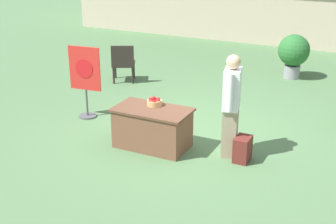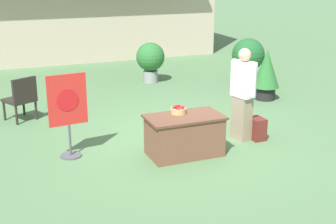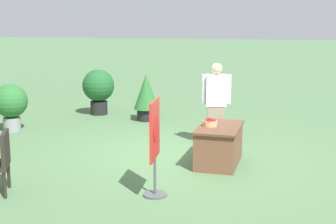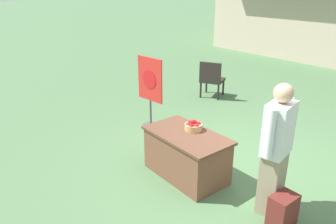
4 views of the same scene
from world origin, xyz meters
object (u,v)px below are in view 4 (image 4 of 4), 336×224
apple_basket (193,126)px  poster_board (150,89)px  person_visitor (276,150)px  patio_chair (212,78)px  backpack (283,210)px  display_table (186,155)px

apple_basket → poster_board: (-1.81, 0.49, 0.05)m
person_visitor → patio_chair: (-3.71, 2.69, -0.36)m
person_visitor → patio_chair: person_visitor is taller
apple_basket → backpack: bearing=0.2°
apple_basket → poster_board: 1.87m
person_visitor → backpack: size_ratio=4.13×
person_visitor → backpack: person_visitor is taller
apple_basket → backpack: apple_basket is taller
apple_basket → display_table: bearing=-75.2°
person_visitor → display_table: bearing=-0.0°
apple_basket → person_visitor: bearing=5.3°
backpack → person_visitor: bearing=156.3°
patio_chair → backpack: bearing=-152.2°
display_table → person_visitor: (1.31, 0.29, 0.53)m
apple_basket → backpack: size_ratio=0.62×
backpack → patio_chair: patio_chair is taller
poster_board → patio_chair: 2.41m
display_table → apple_basket: bearing=104.8°
backpack → poster_board: poster_board is taller
patio_chair → poster_board: bearing=166.5°
apple_basket → backpack: 1.72m
display_table → backpack: bearing=6.2°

